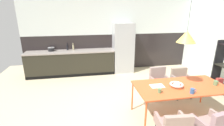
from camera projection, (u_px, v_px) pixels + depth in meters
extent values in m
plane|color=#C7B690|center=(135.00, 114.00, 3.77)|extent=(8.47, 8.47, 0.00)
cube|color=#272222|center=(111.00, 52.00, 6.53)|extent=(6.51, 0.12, 1.40)
cube|color=silver|center=(111.00, 15.00, 6.10)|extent=(6.51, 0.12, 1.40)
cube|color=#2A281E|center=(71.00, 63.00, 6.02)|extent=(3.10, 0.60, 0.85)
cube|color=gray|center=(71.00, 52.00, 5.88)|extent=(3.13, 0.63, 0.04)
cube|color=black|center=(72.00, 76.00, 5.84)|extent=(3.10, 0.01, 0.10)
cube|color=#ADAFB2|center=(123.00, 48.00, 6.19)|extent=(0.74, 0.60, 1.85)
cube|color=#DA562B|center=(181.00, 87.00, 3.49)|extent=(1.93, 0.92, 0.03)
cylinder|color=#D55A2B|center=(132.00, 96.00, 3.84)|extent=(0.04, 0.04, 0.72)
cylinder|color=#DF5629|center=(203.00, 90.00, 4.15)|extent=(0.04, 0.04, 0.72)
cylinder|color=#D45427|center=(145.00, 118.00, 3.05)|extent=(0.04, 0.04, 0.72)
cube|color=gray|center=(160.00, 84.00, 4.38)|extent=(0.51, 0.49, 0.06)
cube|color=gray|center=(157.00, 73.00, 4.50)|extent=(0.46, 0.11, 0.38)
cube|color=gray|center=(168.00, 79.00, 4.40)|extent=(0.08, 0.42, 0.14)
cube|color=gray|center=(153.00, 81.00, 4.30)|extent=(0.08, 0.42, 0.14)
cylinder|color=black|center=(170.00, 93.00, 4.32)|extent=(0.02, 0.02, 0.38)
cylinder|color=black|center=(157.00, 95.00, 4.23)|extent=(0.02, 0.02, 0.38)
cylinder|color=black|center=(163.00, 87.00, 4.67)|extent=(0.02, 0.02, 0.38)
cylinder|color=black|center=(150.00, 89.00, 4.58)|extent=(0.02, 0.02, 0.38)
cylinder|color=black|center=(166.00, 96.00, 4.55)|extent=(0.04, 0.41, 0.02)
cylinder|color=black|center=(153.00, 98.00, 4.46)|extent=(0.04, 0.41, 0.02)
cube|color=gray|center=(209.00, 126.00, 2.75)|extent=(0.55, 0.53, 0.06)
cube|color=gray|center=(223.00, 123.00, 2.50)|extent=(0.46, 0.15, 0.37)
cube|color=gray|center=(200.00, 124.00, 2.65)|extent=(0.11, 0.42, 0.14)
cube|color=gray|center=(220.00, 119.00, 2.79)|extent=(0.11, 0.42, 0.14)
cube|color=gray|center=(182.00, 82.00, 4.43)|extent=(0.48, 0.46, 0.06)
cube|color=gray|center=(179.00, 73.00, 4.56)|extent=(0.46, 0.08, 0.32)
cube|color=gray|center=(190.00, 78.00, 4.44)|extent=(0.05, 0.41, 0.14)
cube|color=gray|center=(175.00, 80.00, 4.36)|extent=(0.05, 0.41, 0.14)
cylinder|color=black|center=(192.00, 92.00, 4.35)|extent=(0.02, 0.02, 0.39)
cylinder|color=black|center=(178.00, 94.00, 4.28)|extent=(0.02, 0.02, 0.39)
cylinder|color=black|center=(183.00, 86.00, 4.71)|extent=(0.02, 0.02, 0.39)
cylinder|color=black|center=(171.00, 87.00, 4.64)|extent=(0.02, 0.02, 0.39)
cylinder|color=black|center=(187.00, 95.00, 4.59)|extent=(0.02, 0.41, 0.02)
cylinder|color=black|center=(174.00, 97.00, 4.52)|extent=(0.02, 0.41, 0.02)
cube|color=gray|center=(171.00, 126.00, 2.78)|extent=(0.52, 0.51, 0.06)
cube|color=gray|center=(178.00, 125.00, 2.53)|extent=(0.46, 0.13, 0.32)
cube|color=gray|center=(159.00, 122.00, 2.73)|extent=(0.09, 0.42, 0.14)
cube|color=gray|center=(185.00, 121.00, 2.76)|extent=(0.09, 0.42, 0.14)
cylinder|color=silver|center=(176.00, 85.00, 3.43)|extent=(0.13, 0.13, 0.07)
torus|color=silver|center=(176.00, 84.00, 3.42)|extent=(0.28, 0.28, 0.05)
cube|color=white|center=(154.00, 86.00, 3.46)|extent=(0.14, 0.19, 0.01)
cube|color=white|center=(160.00, 86.00, 3.48)|extent=(0.14, 0.19, 0.01)
cube|color=#4C7F4C|center=(157.00, 86.00, 3.47)|extent=(0.01, 0.20, 0.00)
cylinder|color=#5B8456|center=(215.00, 83.00, 3.51)|extent=(0.09, 0.09, 0.10)
torus|color=#5B8456|center=(218.00, 83.00, 3.51)|extent=(0.07, 0.01, 0.07)
cylinder|color=#335B93|center=(192.00, 91.00, 3.16)|extent=(0.08, 0.08, 0.10)
torus|color=#335B93|center=(195.00, 91.00, 3.16)|extent=(0.07, 0.01, 0.07)
cylinder|color=#5B8456|center=(160.00, 91.00, 3.18)|extent=(0.07, 0.07, 0.09)
torus|color=#5B8456|center=(162.00, 90.00, 3.19)|extent=(0.06, 0.01, 0.06)
cylinder|color=black|center=(51.00, 49.00, 5.85)|extent=(0.23, 0.23, 0.12)
cylinder|color=gray|center=(51.00, 48.00, 5.83)|extent=(0.23, 0.23, 0.01)
sphere|color=black|center=(51.00, 47.00, 5.82)|extent=(0.02, 0.02, 0.02)
cylinder|color=tan|center=(73.00, 48.00, 6.00)|extent=(0.06, 0.06, 0.18)
cylinder|color=tan|center=(73.00, 44.00, 5.96)|extent=(0.03, 0.03, 0.08)
cylinder|color=black|center=(67.00, 48.00, 5.98)|extent=(0.07, 0.07, 0.18)
cylinder|color=black|center=(67.00, 44.00, 5.94)|extent=(0.03, 0.03, 0.08)
cube|color=black|center=(218.00, 66.00, 4.73)|extent=(0.30, 0.03, 1.51)
cube|color=#B73833|center=(219.00, 81.00, 4.69)|extent=(0.18, 0.10, 0.17)
cylinder|color=black|center=(191.00, 8.00, 3.03)|extent=(0.01, 0.01, 0.84)
cone|color=tan|center=(186.00, 37.00, 3.20)|extent=(0.37, 0.37, 0.24)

